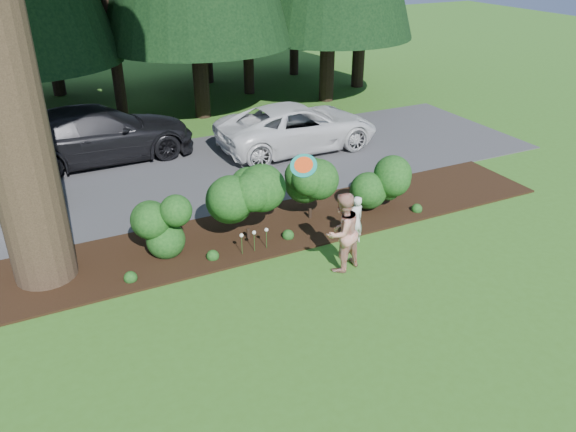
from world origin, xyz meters
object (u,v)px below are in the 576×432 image
(adult, at_px, (342,232))
(frisbee, at_px, (304,165))
(car_white_suv, at_px, (298,127))
(car_dark_suv, at_px, (98,134))
(child, at_px, (355,220))

(adult, height_order, frisbee, frisbee)
(adult, bearing_deg, car_white_suv, -125.32)
(car_dark_suv, bearing_deg, car_white_suv, -108.52)
(car_white_suv, relative_size, frisbee, 8.36)
(child, distance_m, adult, 1.21)
(child, height_order, adult, adult)
(car_dark_suv, bearing_deg, frisbee, -161.08)
(adult, bearing_deg, frisbee, -76.26)
(car_white_suv, height_order, frisbee, frisbee)
(car_white_suv, height_order, adult, adult)
(car_dark_suv, distance_m, adult, 9.49)
(car_white_suv, height_order, child, car_white_suv)
(car_dark_suv, height_order, frisbee, frisbee)
(car_dark_suv, height_order, adult, adult)
(car_dark_suv, distance_m, frisbee, 8.61)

